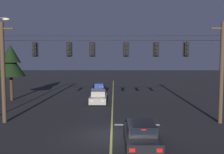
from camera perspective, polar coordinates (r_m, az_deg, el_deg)
ground_plane at (r=16.00m, az=-0.14°, el=-13.71°), size 180.00×180.00×0.00m
lane_centre_stripe at (r=24.97m, az=0.11°, el=-7.11°), size 0.14×60.00×0.01m
stop_bar_paint at (r=18.63m, az=5.92°, el=-11.11°), size 3.40×0.36×0.01m
signal_span_assembly at (r=18.50m, az=-0.03°, el=1.42°), size 18.51×0.32×7.73m
traffic_light_leftmost at (r=19.44m, az=-17.75°, el=6.25°), size 0.48×0.41×1.22m
traffic_light_left_inner at (r=18.79m, az=-10.10°, el=6.46°), size 0.48×0.41×1.22m
traffic_light_centre at (r=18.55m, az=-4.69°, el=6.54°), size 0.48×0.41×1.22m
traffic_light_right_inner at (r=18.49m, az=3.33°, el=6.55°), size 0.48×0.41×1.22m
traffic_light_rightmost at (r=18.75m, az=10.39°, el=6.46°), size 0.48×0.41×1.22m
traffic_light_far_right at (r=19.26m, az=17.13°, el=6.28°), size 0.48×0.41×1.22m
car_waiting_near_lane at (r=14.11m, az=6.80°, el=-13.48°), size 1.80×4.33×1.39m
car_oncoming_lead at (r=27.29m, az=-3.17°, el=-4.77°), size 1.80×4.42×1.39m
car_oncoming_trailing at (r=35.60m, az=-3.10°, el=-2.64°), size 1.80×4.42×1.39m
tree_verge_near at (r=31.10m, az=-22.72°, el=3.23°), size 3.29×3.29×6.65m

